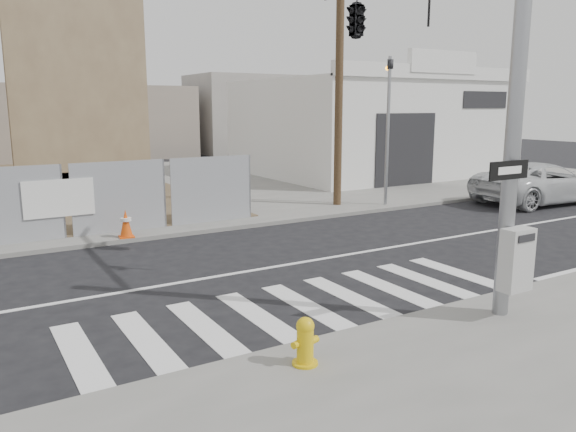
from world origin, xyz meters
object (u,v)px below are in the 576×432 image
auto_shop (370,127)px  fire_hydrant (305,341)px  signal_pole (401,46)px  suv (541,183)px  traffic_cone_d (126,224)px

auto_shop → fire_hydrant: size_ratio=17.57×
auto_shop → signal_pole: bearing=-127.5°
fire_hydrant → signal_pole: bearing=15.0°
suv → traffic_cone_d: suv is taller
traffic_cone_d → suv: bearing=-7.0°
fire_hydrant → traffic_cone_d: bearing=71.0°
signal_pole → auto_shop: signal_pole is taller
suv → signal_pole: bearing=115.6°
traffic_cone_d → signal_pole: bearing=-57.7°
signal_pole → suv: signal_pole is taller
auto_shop → fire_hydrant: bearing=-131.1°
suv → traffic_cone_d: (-15.20, 1.86, -0.28)m
auto_shop → traffic_cone_d: bearing=-150.5°
signal_pole → traffic_cone_d: bearing=122.3°
auto_shop → suv: 10.76m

